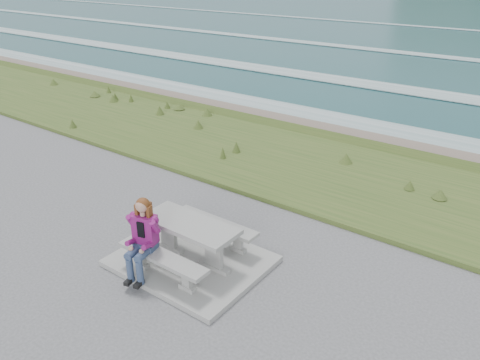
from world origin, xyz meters
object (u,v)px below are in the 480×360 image
object	(u,v)px
bench_landward	(163,260)
seated_woman	(142,249)
picnic_table	(190,231)
bench_seaward	(215,226)

from	to	relation	value
bench_landward	seated_woman	world-z (taller)	seated_woman
picnic_table	seated_woman	size ratio (longest dim) A/B	1.29
picnic_table	bench_landward	world-z (taller)	picnic_table
bench_landward	picnic_table	bearing A→B (deg)	90.00
bench_landward	seated_woman	xyz separation A→B (m)	(-0.35, -0.13, 0.16)
bench_landward	seated_woman	bearing A→B (deg)	-159.53
picnic_table	seated_woman	xyz separation A→B (m)	(-0.35, -0.83, -0.07)
seated_woman	bench_seaward	bearing A→B (deg)	63.03
picnic_table	bench_landward	xyz separation A→B (m)	(0.00, -0.70, -0.23)
picnic_table	bench_landward	distance (m)	0.74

